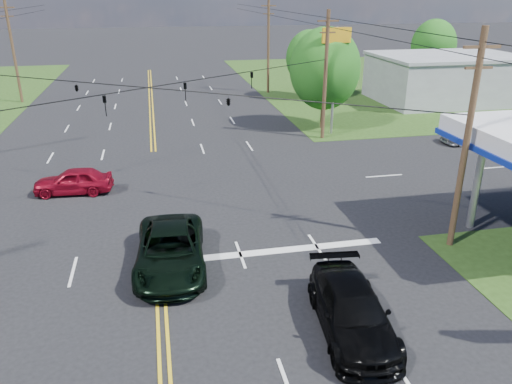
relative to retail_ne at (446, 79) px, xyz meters
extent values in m
plane|color=black|center=(-30.00, -20.00, -2.20)|extent=(280.00, 280.00, 0.00)
cube|color=#233D13|center=(5.00, 12.00, -2.20)|extent=(46.00, 48.00, 0.03)
cube|color=silver|center=(-25.00, -28.00, -2.20)|extent=(10.00, 0.50, 0.02)
cube|color=gray|center=(0.00, 0.00, 0.00)|extent=(14.00, 10.00, 4.40)
cylinder|color=#A5A5AA|center=(-15.00, -27.50, 0.12)|extent=(0.36, 0.36, 4.65)
cylinder|color=#41281B|center=(-17.00, -29.00, 2.55)|extent=(0.28, 0.28, 9.50)
cube|color=#41281B|center=(-17.00, -29.00, 6.50)|extent=(1.60, 0.12, 0.12)
cube|color=#41281B|center=(-17.00, -29.00, 5.70)|extent=(1.20, 0.10, 0.10)
cylinder|color=#41281B|center=(-17.00, -11.00, 2.55)|extent=(0.28, 0.28, 9.50)
cube|color=#41281B|center=(-17.00, -11.00, 6.50)|extent=(1.60, 0.12, 0.12)
cube|color=#41281B|center=(-17.00, -11.00, 5.70)|extent=(1.20, 0.10, 0.10)
cylinder|color=#41281B|center=(-43.00, 8.00, 2.80)|extent=(0.28, 0.28, 10.00)
cube|color=#41281B|center=(-43.00, 8.00, 7.00)|extent=(1.60, 0.12, 0.12)
cube|color=#41281B|center=(-43.00, 8.00, 6.20)|extent=(1.20, 0.10, 0.10)
cylinder|color=#41281B|center=(-17.00, 8.00, 2.80)|extent=(0.28, 0.28, 10.00)
cube|color=#41281B|center=(-17.00, 8.00, 7.00)|extent=(1.60, 0.12, 0.12)
cube|color=#41281B|center=(-17.00, 8.00, 6.20)|extent=(1.20, 0.10, 0.10)
imported|color=black|center=(-32.08, -21.44, 3.22)|extent=(0.17, 0.21, 1.05)
imported|color=black|center=(-27.92, -18.56, 3.22)|extent=(0.17, 0.21, 1.05)
imported|color=black|center=(-23.50, -15.50, 3.22)|extent=(0.17, 0.21, 1.05)
imported|color=black|center=(-33.90, -17.30, 3.50)|extent=(1.24, 0.26, 0.50)
imported|color=black|center=(-26.10, -22.70, 3.50)|extent=(1.24, 0.26, 0.50)
cylinder|color=black|center=(-17.00, -22.00, 6.70)|extent=(0.04, 100.00, 0.04)
cylinder|color=black|center=(-17.00, -22.00, 6.10)|extent=(0.04, 100.00, 0.04)
cylinder|color=#41281B|center=(-16.00, -8.00, -0.55)|extent=(0.36, 0.36, 3.30)
ellipsoid|color=#1F5215|center=(-16.00, -8.00, 2.67)|extent=(5.70, 5.70, 6.60)
cylinder|color=#41281B|center=(-13.50, 4.00, -0.77)|extent=(0.36, 0.36, 2.86)
ellipsoid|color=#1F5215|center=(-13.50, 4.00, 2.03)|extent=(4.94, 4.94, 5.72)
cylinder|color=#41281B|center=(4.00, 10.00, -0.66)|extent=(0.36, 0.36, 3.08)
ellipsoid|color=#1F5215|center=(4.00, 10.00, 2.35)|extent=(5.32, 5.32, 6.16)
imported|color=black|center=(-29.50, -28.50, -1.36)|extent=(3.17, 6.20, 1.68)
imported|color=black|center=(-23.73, -33.90, -1.40)|extent=(2.80, 5.70, 1.60)
imported|color=maroon|center=(-34.52, -19.00, -1.47)|extent=(4.43, 2.05, 1.47)
imported|color=#A3A4A8|center=(-5.98, -14.50, -1.41)|extent=(5.45, 2.27, 1.57)
cylinder|color=#A5A5AA|center=(-15.89, -9.92, 1.91)|extent=(0.20, 0.20, 8.21)
cube|color=gold|center=(-15.89, -9.92, 5.41)|extent=(2.26, 0.31, 1.13)
camera|label=1|loc=(-29.70, -46.92, 8.56)|focal=35.00mm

